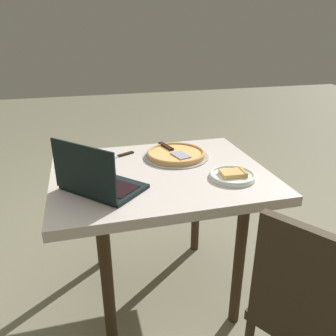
{
  "coord_description": "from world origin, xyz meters",
  "views": [
    {
      "loc": [
        0.34,
        1.46,
        1.4
      ],
      "look_at": [
        -0.03,
        0.04,
        0.77
      ],
      "focal_mm": 35.73,
      "sensor_mm": 36.0,
      "label": 1
    }
  ],
  "objects_px": {
    "pizza_plate": "(233,175)",
    "chair_near": "(320,312)",
    "laptop": "(98,181)",
    "dining_table": "(160,186)",
    "pizza_tray": "(176,154)",
    "table_knife": "(119,156)"
  },
  "relations": [
    {
      "from": "pizza_plate",
      "to": "chair_near",
      "type": "height_order",
      "value": "chair_near"
    },
    {
      "from": "laptop",
      "to": "pizza_plate",
      "type": "distance_m",
      "value": 0.62
    },
    {
      "from": "laptop",
      "to": "chair_near",
      "type": "height_order",
      "value": "laptop"
    },
    {
      "from": "dining_table",
      "to": "pizza_tray",
      "type": "distance_m",
      "value": 0.23
    },
    {
      "from": "pizza_plate",
      "to": "dining_table",
      "type": "bearing_deg",
      "value": -27.98
    },
    {
      "from": "laptop",
      "to": "chair_near",
      "type": "bearing_deg",
      "value": 137.03
    },
    {
      "from": "pizza_plate",
      "to": "laptop",
      "type": "bearing_deg",
      "value": -1.64
    },
    {
      "from": "laptop",
      "to": "table_knife",
      "type": "relative_size",
      "value": 1.79
    },
    {
      "from": "laptop",
      "to": "chair_near",
      "type": "relative_size",
      "value": 0.45
    },
    {
      "from": "laptop",
      "to": "chair_near",
      "type": "xyz_separation_m",
      "value": [
        -0.67,
        0.63,
        -0.28
      ]
    },
    {
      "from": "pizza_plate",
      "to": "chair_near",
      "type": "xyz_separation_m",
      "value": [
        -0.06,
        0.61,
        -0.25
      ]
    },
    {
      "from": "pizza_plate",
      "to": "chair_near",
      "type": "bearing_deg",
      "value": 95.39
    },
    {
      "from": "pizza_plate",
      "to": "chair_near",
      "type": "relative_size",
      "value": 0.25
    },
    {
      "from": "pizza_tray",
      "to": "pizza_plate",
      "type": "bearing_deg",
      "value": 118.79
    },
    {
      "from": "laptop",
      "to": "pizza_plate",
      "type": "height_order",
      "value": "laptop"
    },
    {
      "from": "pizza_plate",
      "to": "pizza_tray",
      "type": "bearing_deg",
      "value": -61.21
    },
    {
      "from": "table_knife",
      "to": "chair_near",
      "type": "distance_m",
      "value": 1.18
    },
    {
      "from": "pizza_tray",
      "to": "table_knife",
      "type": "height_order",
      "value": "pizza_tray"
    },
    {
      "from": "laptop",
      "to": "pizza_tray",
      "type": "xyz_separation_m",
      "value": [
        -0.44,
        -0.31,
        -0.03
      ]
    },
    {
      "from": "chair_near",
      "to": "laptop",
      "type": "bearing_deg",
      "value": -42.97
    },
    {
      "from": "pizza_plate",
      "to": "table_knife",
      "type": "height_order",
      "value": "pizza_plate"
    },
    {
      "from": "pizza_plate",
      "to": "pizza_tray",
      "type": "xyz_separation_m",
      "value": [
        0.18,
        -0.33,
        0.0
      ]
    }
  ]
}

